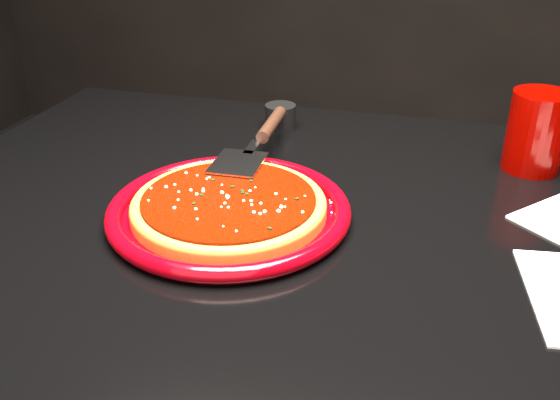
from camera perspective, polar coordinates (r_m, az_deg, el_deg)
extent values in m
cylinder|color=#7E0208|center=(0.81, -4.67, -0.95)|extent=(0.39, 0.39, 0.02)
cylinder|color=olive|center=(0.81, -4.68, -0.73)|extent=(0.31, 0.31, 0.01)
torus|color=olive|center=(0.80, -4.70, -0.33)|extent=(0.31, 0.31, 0.02)
cylinder|color=#6C0F00|center=(0.80, -4.71, -0.05)|extent=(0.27, 0.27, 0.01)
cylinder|color=#7D0200|center=(1.00, 22.41, 5.80)|extent=(0.09, 0.09, 0.12)
cylinder|color=black|center=(1.10, 0.04, 7.66)|extent=(0.06, 0.06, 0.04)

